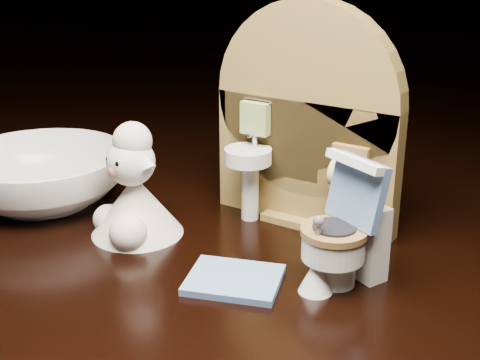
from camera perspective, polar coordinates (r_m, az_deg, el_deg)
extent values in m
cube|color=black|center=(0.44, 1.28, -12.27)|extent=(2.50, 2.50, 0.10)
cube|color=olive|center=(0.45, 5.64, 1.58)|extent=(0.13, 0.02, 0.09)
cylinder|color=olive|center=(0.44, 5.84, 6.87)|extent=(0.13, 0.02, 0.13)
cube|color=olive|center=(0.47, 5.47, -3.11)|extent=(0.05, 0.04, 0.01)
cylinder|color=white|center=(0.46, 0.87, -0.78)|extent=(0.01, 0.01, 0.04)
cylinder|color=white|center=(0.45, 0.68, 2.07)|extent=(0.03, 0.03, 0.01)
cylinder|color=silver|center=(0.45, 1.29, 3.58)|extent=(0.00, 0.00, 0.01)
cube|color=#99AB60|center=(0.45, 1.30, 5.28)|extent=(0.02, 0.01, 0.02)
cube|color=olive|center=(0.43, 9.37, 1.48)|extent=(0.02, 0.01, 0.02)
cylinder|color=#C9C28A|center=(0.42, 9.00, 0.49)|extent=(0.02, 0.02, 0.02)
cylinder|color=white|center=(0.39, 8.17, -7.60)|extent=(0.02, 0.02, 0.02)
cylinder|color=white|center=(0.38, 7.97, -5.58)|extent=(0.04, 0.04, 0.02)
cylinder|color=brown|center=(0.37, 8.04, -4.36)|extent=(0.04, 0.04, 0.00)
cube|color=white|center=(0.39, 10.45, -4.98)|extent=(0.03, 0.03, 0.05)
cube|color=#5C7DAD|center=(0.38, 9.98, -0.99)|extent=(0.04, 0.03, 0.04)
cube|color=white|center=(0.37, 9.72, 1.55)|extent=(0.04, 0.02, 0.01)
cylinder|color=#88BB25|center=(0.38, 11.61, -1.56)|extent=(0.01, 0.01, 0.01)
cube|color=#5C7DAD|center=(0.39, -0.51, -8.51)|extent=(0.06, 0.06, 0.00)
cone|color=white|center=(0.38, 6.50, -8.01)|extent=(0.02, 0.02, 0.02)
cylinder|color=#59595B|center=(0.37, 6.62, -5.36)|extent=(0.00, 0.00, 0.03)
sphere|color=#59595B|center=(0.36, 6.71, -3.50)|extent=(0.01, 0.01, 0.01)
cone|color=silver|center=(0.44, -8.86, -2.10)|extent=(0.06, 0.06, 0.04)
sphere|color=silver|center=(0.43, -9.53, -4.47)|extent=(0.02, 0.02, 0.02)
sphere|color=silver|center=(0.46, -11.18, -3.31)|extent=(0.02, 0.02, 0.02)
sphere|color=white|center=(0.43, -9.30, 1.55)|extent=(0.03, 0.03, 0.03)
sphere|color=tan|center=(0.43, -10.53, 0.83)|extent=(0.01, 0.01, 0.01)
sphere|color=silver|center=(0.43, -9.18, 3.28)|extent=(0.03, 0.03, 0.03)
cone|color=white|center=(0.44, -10.12, 2.56)|extent=(0.02, 0.01, 0.01)
cone|color=white|center=(0.42, -8.04, 1.66)|extent=(0.02, 0.01, 0.01)
sphere|color=black|center=(0.43, -11.15, 1.73)|extent=(0.00, 0.00, 0.00)
sphere|color=black|center=(0.42, -10.35, 1.37)|extent=(0.00, 0.00, 0.00)
imported|color=white|center=(0.51, -16.56, 0.22)|extent=(0.16, 0.16, 0.04)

